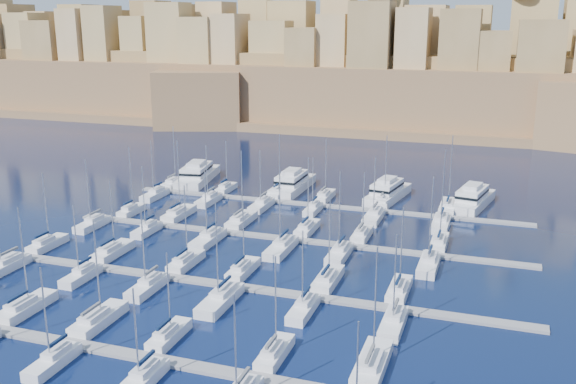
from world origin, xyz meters
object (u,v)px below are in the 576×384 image
(motor_yacht_d, at_px, (473,199))
(sailboat_4, at_px, (274,353))
(motor_yacht_c, at_px, (388,192))
(motor_yacht_b, at_px, (292,183))
(sailboat_2, at_px, (98,319))
(motor_yacht_a, at_px, (197,174))

(motor_yacht_d, bearing_deg, sailboat_4, -104.22)
(motor_yacht_c, xyz_separation_m, motor_yacht_d, (17.66, 0.20, 0.00))
(motor_yacht_b, bearing_deg, sailboat_2, -92.21)
(sailboat_4, xyz_separation_m, motor_yacht_a, (-45.65, 72.13, 1.00))
(sailboat_2, bearing_deg, motor_yacht_a, 106.74)
(motor_yacht_b, xyz_separation_m, motor_yacht_c, (21.82, -0.59, 0.00))
(motor_yacht_a, xyz_separation_m, motor_yacht_c, (46.00, -1.26, 0.00))
(sailboat_2, distance_m, motor_yacht_a, 74.49)
(sailboat_2, distance_m, motor_yacht_d, 81.98)
(motor_yacht_a, relative_size, motor_yacht_b, 1.11)
(sailboat_4, relative_size, motor_yacht_a, 0.62)
(motor_yacht_d, bearing_deg, sailboat_2, -120.99)
(sailboat_4, height_order, motor_yacht_b, sailboat_4)
(motor_yacht_b, height_order, motor_yacht_c, same)
(sailboat_2, distance_m, sailboat_4, 24.21)
(motor_yacht_b, distance_m, motor_yacht_c, 21.83)
(motor_yacht_a, bearing_deg, motor_yacht_b, -1.58)
(sailboat_4, bearing_deg, sailboat_2, 178.12)
(motor_yacht_b, relative_size, motor_yacht_d, 1.01)
(motor_yacht_c, bearing_deg, sailboat_4, -90.28)
(motor_yacht_b, bearing_deg, motor_yacht_a, 178.42)
(motor_yacht_a, bearing_deg, motor_yacht_c, -1.57)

